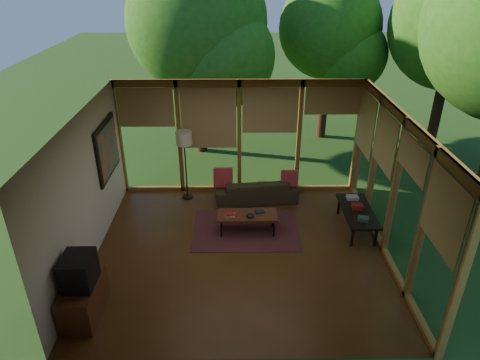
{
  "coord_description": "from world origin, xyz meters",
  "views": [
    {
      "loc": [
        -0.08,
        -6.68,
        4.99
      ],
      "look_at": [
        -0.0,
        0.7,
        1.19
      ],
      "focal_mm": 32.0,
      "sensor_mm": 36.0,
      "label": 1
    }
  ],
  "objects_px": {
    "sofa": "(256,189)",
    "media_cabinet": "(83,299)",
    "floor_lamp": "(184,142)",
    "side_console": "(357,212)",
    "coffee_table": "(247,216)",
    "television": "(79,271)"
  },
  "relations": [
    {
      "from": "media_cabinet",
      "to": "television",
      "type": "bearing_deg",
      "value": 0.0
    },
    {
      "from": "sofa",
      "to": "media_cabinet",
      "type": "bearing_deg",
      "value": 45.24
    },
    {
      "from": "floor_lamp",
      "to": "coffee_table",
      "type": "xyz_separation_m",
      "value": [
        1.37,
        -1.46,
        -1.01
      ]
    },
    {
      "from": "television",
      "to": "coffee_table",
      "type": "height_order",
      "value": "television"
    },
    {
      "from": "media_cabinet",
      "to": "floor_lamp",
      "type": "bearing_deg",
      "value": 71.51
    },
    {
      "from": "media_cabinet",
      "to": "television",
      "type": "distance_m",
      "value": 0.55
    },
    {
      "from": "sofa",
      "to": "side_console",
      "type": "bearing_deg",
      "value": 142.15
    },
    {
      "from": "television",
      "to": "floor_lamp",
      "type": "height_order",
      "value": "floor_lamp"
    },
    {
      "from": "sofa",
      "to": "coffee_table",
      "type": "xyz_separation_m",
      "value": [
        -0.23,
        -1.34,
        0.12
      ]
    },
    {
      "from": "media_cabinet",
      "to": "side_console",
      "type": "bearing_deg",
      "value": 25.78
    },
    {
      "from": "media_cabinet",
      "to": "coffee_table",
      "type": "relative_size",
      "value": 0.83
    },
    {
      "from": "sofa",
      "to": "coffee_table",
      "type": "distance_m",
      "value": 1.36
    },
    {
      "from": "television",
      "to": "coffee_table",
      "type": "relative_size",
      "value": 0.46
    },
    {
      "from": "sofa",
      "to": "media_cabinet",
      "type": "height_order",
      "value": "media_cabinet"
    },
    {
      "from": "coffee_table",
      "to": "side_console",
      "type": "xyz_separation_m",
      "value": [
        2.25,
        0.1,
        0.02
      ]
    },
    {
      "from": "media_cabinet",
      "to": "floor_lamp",
      "type": "height_order",
      "value": "floor_lamp"
    },
    {
      "from": "media_cabinet",
      "to": "coffee_table",
      "type": "height_order",
      "value": "media_cabinet"
    },
    {
      "from": "media_cabinet",
      "to": "side_console",
      "type": "relative_size",
      "value": 0.71
    },
    {
      "from": "floor_lamp",
      "to": "coffee_table",
      "type": "bearing_deg",
      "value": -46.77
    },
    {
      "from": "sofa",
      "to": "floor_lamp",
      "type": "height_order",
      "value": "floor_lamp"
    },
    {
      "from": "floor_lamp",
      "to": "media_cabinet",
      "type": "bearing_deg",
      "value": -108.49
    },
    {
      "from": "floor_lamp",
      "to": "coffee_table",
      "type": "relative_size",
      "value": 1.38
    }
  ]
}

